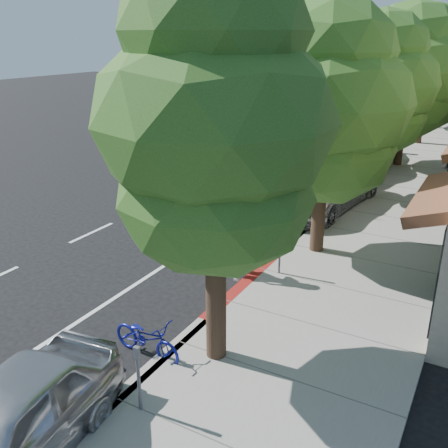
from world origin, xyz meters
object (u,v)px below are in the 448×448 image
Objects in this scene: street_tree_4 at (430,57)px; cyclist at (241,247)px; street_tree_5 at (442,64)px; bicycle at (147,338)px; near_car_a at (4,429)px; street_tree_1 at (326,106)px; dark_sedan at (356,158)px; dark_suv_far at (369,128)px; silver_suv at (317,187)px; street_tree_2 at (378,87)px; street_tree_3 at (409,72)px; street_tree_0 at (215,127)px; white_pickup at (367,149)px.

cyclist is (-1.26, -20.52, -4.09)m from street_tree_4.
street_tree_5 is at bearing 90.00° from street_tree_4.
near_car_a reaches higher than bicycle.
near_car_a is at bearing -98.09° from street_tree_1.
street_tree_4 is at bearing 80.50° from dark_sedan.
street_tree_5 is 3.96× the size of cyclist.
street_tree_1 is at bearing 74.71° from near_car_a.
near_car_a is at bearing -82.30° from dark_suv_far.
street_tree_5 is 26.77m from cyclist.
silver_suv is 5.30m from dark_sedan.
street_tree_4 reaches higher than silver_suv.
cyclist is at bearing -82.22° from silver_suv.
dark_sedan is 1.00× the size of dark_suv_far.
dark_suv_far is at bearing 103.90° from street_tree_2.
street_tree_3 is at bearing 79.13° from near_car_a.
bicycle is at bearing -82.92° from silver_suv.
cyclist is (-1.26, -14.52, -3.62)m from street_tree_3.
silver_suv is 13.58m from dark_suv_far.
street_tree_3 is at bearing 90.00° from street_tree_2.
white_pickup is (-1.58, 18.16, -4.00)m from street_tree_0.
bicycle is 18.73m from white_pickup.
street_tree_3 reaches higher than street_tree_5.
dark_suv_far is (-1.45, 8.20, 0.03)m from dark_sedan.
dark_sedan is 8.32m from dark_suv_far.
street_tree_1 is 18.07m from dark_suv_far.
near_car_a is (-1.40, -27.85, -4.27)m from street_tree_4.
street_tree_0 is at bearing 62.81° from near_car_a.
cyclist is 11.82m from dark_sedan.
dark_suv_far is at bearing 8.98° from bicycle.
dark_sedan is at bearing -0.35° from cyclist.
street_tree_0 is 5.71m from near_car_a.
street_tree_3 is (-0.00, 18.00, -0.17)m from street_tree_0.
street_tree_2 is 16.32m from near_car_a.
bicycle is 24.12m from dark_suv_far.
street_tree_0 is at bearing -61.14° from bicycle.
street_tree_4 is at bearing 71.89° from white_pickup.
street_tree_5 is 1.19× the size of silver_suv.
dark_suv_far is (-2.85, 23.50, -3.85)m from street_tree_0.
street_tree_0 is 0.95× the size of street_tree_4.
street_tree_3 reaches higher than street_tree_1.
dark_suv_far is 1.16× the size of near_car_a.
street_tree_1 is 1.42× the size of dark_suv_far.
street_tree_2 is at bearing -71.43° from dark_suv_far.
street_tree_4 is 4.25× the size of cyclist.
street_tree_5 is 1.67× the size of near_car_a.
street_tree_4 reaches higher than street_tree_5.
cyclist is 7.33m from near_car_a.
dark_sedan is at bearing 5.66° from bicycle.
bicycle is (-1.30, -6.57, -3.93)m from street_tree_1.
street_tree_1 is at bearing -27.56° from cyclist.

